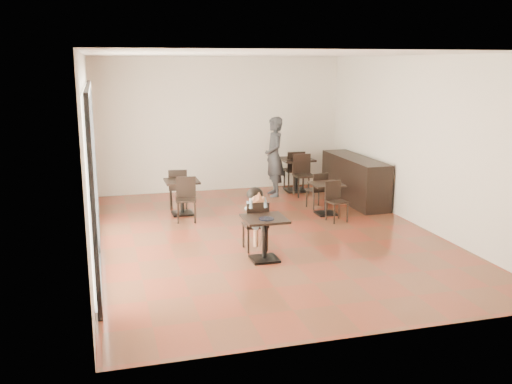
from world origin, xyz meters
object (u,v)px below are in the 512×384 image
object	(u,v)px
adult_patron	(274,157)
cafe_table_left	(182,197)
child	(255,219)
chair_back_b	(304,176)
cafe_table_back	(296,175)
child_chair	(255,225)
chair_back_a	(294,170)
chair_left_b	(186,200)
chair_mid_a	(316,190)
chair_mid_b	(337,202)
child_table	(264,239)
cafe_table_mid	(326,199)
chair_left_a	(178,188)

from	to	relation	value
adult_patron	cafe_table_left	bearing A→B (deg)	-62.21
child	chair_back_b	xyz separation A→B (m)	(2.13, 3.46, -0.05)
cafe_table_back	chair_back_b	bearing A→B (deg)	-90.00
child_chair	chair_back_a	size ratio (longest dim) A/B	0.87
child_chair	chair_left_b	bearing A→B (deg)	-67.53
chair_mid_a	chair_mid_b	distance (m)	1.10
chair_left_b	chair_back_b	distance (m)	3.30
cafe_table_left	chair_mid_b	xyz separation A→B (m)	(2.85, -1.35, 0.03)
chair_mid_a	chair_left_b	xyz separation A→B (m)	(-2.85, -0.30, 0.04)
adult_patron	chair_back_b	distance (m)	0.82
chair_back_a	child_table	bearing A→B (deg)	67.82
child_chair	adult_patron	bearing A→B (deg)	-111.78
cafe_table_back	chair_mid_b	world-z (taller)	cafe_table_back
adult_patron	chair_mid_b	world-z (taller)	adult_patron
child_table	chair_mid_a	size ratio (longest dim) A/B	0.89
cafe_table_left	chair_left_b	xyz separation A→B (m)	(0.00, -0.55, 0.07)
child	adult_patron	size ratio (longest dim) A/B	0.57
child_chair	chair_mid_b	xyz separation A→B (m)	(2.01, 1.24, -0.03)
cafe_table_mid	chair_back_b	distance (m)	1.68
cafe_table_back	chair_left_a	bearing A→B (deg)	-163.73
chair_back_a	chair_left_b	bearing A→B (deg)	37.75
child_table	adult_patron	size ratio (longest dim) A/B	0.38
cafe_table_mid	chair_back_b	bearing A→B (deg)	85.80
child_chair	chair_back_b	bearing A→B (deg)	-121.65
chair_back_a	chair_back_b	bearing A→B (deg)	92.11
child_table	cafe_table_left	world-z (taller)	cafe_table_left
cafe_table_left	adult_patron	bearing A→B (deg)	25.68
chair_mid_b	chair_back_b	world-z (taller)	chair_back_b
chair_left_b	chair_back_a	bearing A→B (deg)	45.08
chair_back_b	chair_mid_a	bearing A→B (deg)	-94.14
adult_patron	cafe_table_left	distance (m)	2.64
adult_patron	chair_back_b	bearing A→B (deg)	71.07
cafe_table_back	chair_left_a	xyz separation A→B (m)	(-2.98, -0.87, 0.03)
cafe_table_mid	chair_mid_a	xyz separation A→B (m)	(0.00, 0.55, 0.07)
cafe_table_mid	chair_back_b	size ratio (longest dim) A/B	0.68
child	chair_mid_b	size ratio (longest dim) A/B	1.35
child	cafe_table_left	size ratio (longest dim) A/B	1.48
chair_left_a	cafe_table_back	bearing A→B (deg)	-154.29
chair_mid_b	chair_left_a	world-z (taller)	chair_left_a
chair_mid_a	chair_mid_b	xyz separation A→B (m)	(0.00, -1.10, 0.00)
child_table	child	bearing A→B (deg)	90.00
cafe_table_mid	chair_mid_a	world-z (taller)	chair_mid_a
chair_mid_a	chair_back_a	size ratio (longest dim) A/B	0.81
child_table	child	world-z (taller)	child
chair_left_a	chair_back_a	distance (m)	3.15
cafe_table_mid	child	bearing A→B (deg)	-138.31
chair_left_b	chair_left_a	bearing A→B (deg)	99.44
chair_mid_b	chair_back_a	distance (m)	2.94
chair_left_a	child	bearing A→B (deg)	114.48
adult_patron	chair_mid_a	xyz separation A→B (m)	(0.53, -1.37, -0.53)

